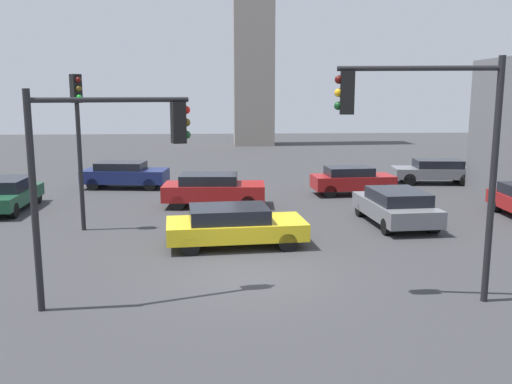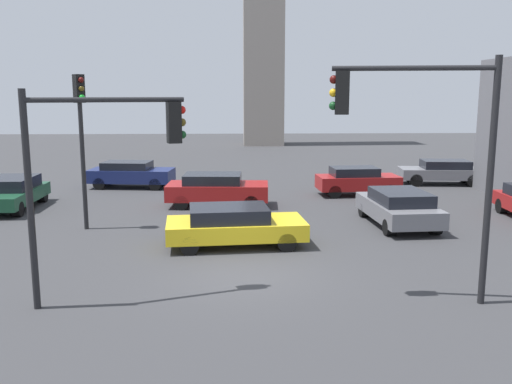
# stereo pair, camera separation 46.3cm
# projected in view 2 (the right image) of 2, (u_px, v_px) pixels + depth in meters

# --- Properties ---
(ground_plane) EXTENTS (108.88, 108.88, 0.00)m
(ground_plane) POSITION_uv_depth(u_px,v_px,m) (245.00, 274.00, 15.32)
(ground_plane) COLOR #38383A
(traffic_light_0) EXTENTS (0.46, 0.48, 5.63)m
(traffic_light_0) POSITION_uv_depth(u_px,v_px,m) (81.00, 124.00, 19.76)
(traffic_light_0) COLOR black
(traffic_light_0) RESTS_ON ground_plane
(traffic_light_1) EXTENTS (3.55, 1.37, 5.07)m
(traffic_light_1) POSITION_uv_depth(u_px,v_px,m) (105.00, 151.00, 12.87)
(traffic_light_1) COLOR black
(traffic_light_1) RESTS_ON ground_plane
(traffic_light_2) EXTENTS (3.76, 0.80, 5.81)m
(traffic_light_2) POSITION_uv_depth(u_px,v_px,m) (420.00, 130.00, 12.68)
(traffic_light_2) COLOR black
(traffic_light_2) RESTS_ON ground_plane
(car_0) EXTENTS (4.07, 1.97, 1.40)m
(car_0) POSITION_uv_depth(u_px,v_px,m) (357.00, 180.00, 27.11)
(car_0) COLOR maroon
(car_0) RESTS_ON ground_plane
(car_1) EXTENTS (2.10, 4.50, 1.37)m
(car_1) POSITION_uv_depth(u_px,v_px,m) (11.00, 193.00, 23.88)
(car_1) COLOR #19472D
(car_1) RESTS_ON ground_plane
(car_2) EXTENTS (4.55, 2.20, 1.45)m
(car_2) POSITION_uv_depth(u_px,v_px,m) (217.00, 189.00, 24.48)
(car_2) COLOR maroon
(car_2) RESTS_ON ground_plane
(car_3) EXTENTS (2.32, 4.56, 1.37)m
(car_3) POSITION_uv_depth(u_px,v_px,m) (399.00, 207.00, 20.87)
(car_3) COLOR slate
(car_3) RESTS_ON ground_plane
(car_5) EXTENTS (4.56, 2.35, 1.39)m
(car_5) POSITION_uv_depth(u_px,v_px,m) (131.00, 174.00, 29.34)
(car_5) COLOR navy
(car_5) RESTS_ON ground_plane
(car_7) EXTENTS (4.59, 2.24, 1.34)m
(car_7) POSITION_uv_depth(u_px,v_px,m) (442.00, 171.00, 30.34)
(car_7) COLOR slate
(car_7) RESTS_ON ground_plane
(car_8) EXTENTS (4.69, 2.46, 1.32)m
(car_8) POSITION_uv_depth(u_px,v_px,m) (234.00, 225.00, 18.11)
(car_8) COLOR yellow
(car_8) RESTS_ON ground_plane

